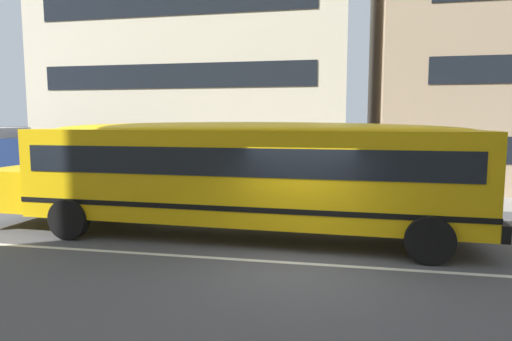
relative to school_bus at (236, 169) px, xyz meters
The scene contains 5 objects.
ground_plane 3.28m from the school_bus, 47.25° to the right, with size 400.00×400.00×0.00m, color #4C4C4F.
sidewalk_far 6.88m from the school_bus, 73.82° to the left, with size 120.00×3.00×0.01m, color gray.
lane_centreline 3.28m from the school_bus, 47.25° to the right, with size 110.00×0.16×0.01m, color silver.
school_bus is the anchor object (origin of this frame).
apartment_block_far_left 14.84m from the school_bus, 111.13° to the left, with size 15.36×9.26×16.50m.
Camera 1 is at (0.97, -9.38, 3.11)m, focal length 31.03 mm.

